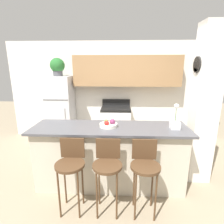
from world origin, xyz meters
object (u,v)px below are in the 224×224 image
at_px(refrigerator, 61,109).
at_px(trash_bin, 81,136).
at_px(bar_stool_left, 71,165).
at_px(bar_stool_mid, 108,166).
at_px(fruit_bowl, 109,124).
at_px(bar_stool_right, 145,167).
at_px(stove_range, 116,124).
at_px(potted_plant_on_fridge, 57,66).
at_px(orchid_vase, 175,122).

bearing_deg(refrigerator, trash_bin, -20.58).
xyz_separation_m(refrigerator, trash_bin, (0.54, -0.20, -0.65)).
bearing_deg(bar_stool_left, trash_bin, 99.66).
bearing_deg(bar_stool_mid, fruit_bowl, 91.94).
height_order(bar_stool_mid, fruit_bowl, fruit_bowl).
bearing_deg(bar_stool_right, bar_stool_mid, 180.00).
bearing_deg(fruit_bowl, bar_stool_right, -48.18).
bearing_deg(trash_bin, stove_range, 13.14).
distance_m(stove_range, bar_stool_left, 2.39).
height_order(bar_stool_left, bar_stool_mid, same).
bearing_deg(potted_plant_on_fridge, bar_stool_left, -68.82).
bearing_deg(trash_bin, bar_stool_right, -57.98).
bearing_deg(fruit_bowl, trash_bin, 117.86).
distance_m(orchid_vase, fruit_bowl, 1.00).
bearing_deg(bar_stool_mid, bar_stool_right, 0.00).
bearing_deg(refrigerator, fruit_bowl, -52.27).
relative_size(bar_stool_right, orchid_vase, 2.58).
height_order(bar_stool_mid, bar_stool_right, same).
height_order(bar_stool_right, potted_plant_on_fridge, potted_plant_on_fridge).
height_order(refrigerator, trash_bin, refrigerator).
xyz_separation_m(bar_stool_mid, fruit_bowl, (-0.02, 0.56, 0.37)).
distance_m(refrigerator, potted_plant_on_fridge, 1.08).
bearing_deg(potted_plant_on_fridge, trash_bin, -20.59).
relative_size(stove_range, trash_bin, 2.82).
bearing_deg(bar_stool_mid, orchid_vase, 27.65).
relative_size(bar_stool_left, bar_stool_right, 1.00).
xyz_separation_m(orchid_vase, fruit_bowl, (-0.99, 0.05, -0.06)).
distance_m(refrigerator, fruit_bowl, 2.23).
bearing_deg(fruit_bowl, stove_range, 87.71).
bearing_deg(orchid_vase, refrigerator, 142.55).
xyz_separation_m(bar_stool_mid, potted_plant_on_fridge, (-1.38, 2.31, 1.25)).
relative_size(potted_plant_on_fridge, orchid_vase, 1.12).
xyz_separation_m(potted_plant_on_fridge, fruit_bowl, (1.36, -1.75, -0.88)).
bearing_deg(bar_stool_mid, trash_bin, 111.69).
bearing_deg(bar_stool_left, orchid_vase, 19.34).
relative_size(bar_stool_mid, fruit_bowl, 3.59).
relative_size(bar_stool_left, potted_plant_on_fridge, 2.30).
bearing_deg(refrigerator, bar_stool_mid, -59.24).
distance_m(stove_range, bar_stool_right, 2.37).
relative_size(refrigerator, trash_bin, 4.45).
distance_m(potted_plant_on_fridge, fruit_bowl, 2.38).
bearing_deg(stove_range, bar_stool_left, -102.92).
bearing_deg(bar_stool_mid, refrigerator, 120.76).
xyz_separation_m(refrigerator, stove_range, (1.43, 0.01, -0.38)).
relative_size(orchid_vase, trash_bin, 1.01).
bearing_deg(refrigerator, bar_stool_left, -68.82).
distance_m(bar_stool_left, orchid_vase, 1.60).
bearing_deg(bar_stool_mid, potted_plant_on_fridge, 120.76).
height_order(bar_stool_left, fruit_bowl, fruit_bowl).
relative_size(bar_stool_right, potted_plant_on_fridge, 2.30).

